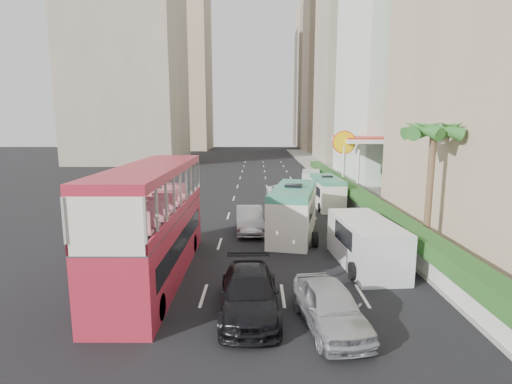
{
  "coord_description": "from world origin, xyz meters",
  "views": [
    {
      "loc": [
        -1.43,
        -17.09,
        6.85
      ],
      "look_at": [
        -1.5,
        4.0,
        3.2
      ],
      "focal_mm": 28.0,
      "sensor_mm": 36.0,
      "label": 1
    }
  ],
  "objects_px": {
    "car_silver_lane_b": "(329,327)",
    "palm_tree": "(430,189)",
    "double_decker_bus": "(154,222)",
    "car_silver_lane_a": "(249,231)",
    "shell_station": "(371,164)",
    "panel_van_far": "(311,180)",
    "minibus_near": "(293,212)",
    "panel_van_near": "(366,243)",
    "car_black": "(249,313)",
    "van_asset": "(282,199)",
    "minibus_far": "(327,192)"
  },
  "relations": [
    {
      "from": "minibus_far",
      "to": "car_silver_lane_b",
      "type": "bearing_deg",
      "value": -102.31
    },
    {
      "from": "car_black",
      "to": "panel_van_far",
      "type": "xyz_separation_m",
      "value": [
        6.0,
        28.49,
        0.9
      ]
    },
    {
      "from": "car_silver_lane_a",
      "to": "panel_van_far",
      "type": "height_order",
      "value": "panel_van_far"
    },
    {
      "from": "car_silver_lane_a",
      "to": "minibus_far",
      "type": "xyz_separation_m",
      "value": [
        6.22,
        7.58,
        1.24
      ]
    },
    {
      "from": "car_black",
      "to": "van_asset",
      "type": "relative_size",
      "value": 1.16
    },
    {
      "from": "minibus_far",
      "to": "panel_van_near",
      "type": "height_order",
      "value": "minibus_far"
    },
    {
      "from": "van_asset",
      "to": "minibus_far",
      "type": "relative_size",
      "value": 0.8
    },
    {
      "from": "car_black",
      "to": "panel_van_far",
      "type": "distance_m",
      "value": 29.13
    },
    {
      "from": "panel_van_far",
      "to": "palm_tree",
      "type": "bearing_deg",
      "value": -72.85
    },
    {
      "from": "panel_van_far",
      "to": "minibus_near",
      "type": "bearing_deg",
      "value": -93.17
    },
    {
      "from": "car_black",
      "to": "shell_station",
      "type": "height_order",
      "value": "shell_station"
    },
    {
      "from": "minibus_near",
      "to": "minibus_far",
      "type": "xyz_separation_m",
      "value": [
        3.51,
        8.57,
        -0.28
      ]
    },
    {
      "from": "car_silver_lane_a",
      "to": "panel_van_far",
      "type": "bearing_deg",
      "value": 66.61
    },
    {
      "from": "palm_tree",
      "to": "shell_station",
      "type": "distance_m",
      "value": 19.14
    },
    {
      "from": "shell_station",
      "to": "panel_van_far",
      "type": "bearing_deg",
      "value": 160.37
    },
    {
      "from": "panel_van_near",
      "to": "car_silver_lane_b",
      "type": "bearing_deg",
      "value": -119.98
    },
    {
      "from": "car_silver_lane_b",
      "to": "panel_van_far",
      "type": "bearing_deg",
      "value": 74.69
    },
    {
      "from": "panel_van_far",
      "to": "palm_tree",
      "type": "height_order",
      "value": "palm_tree"
    },
    {
      "from": "minibus_near",
      "to": "panel_van_far",
      "type": "distance_m",
      "value": 18.66
    },
    {
      "from": "minibus_far",
      "to": "shell_station",
      "type": "height_order",
      "value": "shell_station"
    },
    {
      "from": "minibus_near",
      "to": "palm_tree",
      "type": "xyz_separation_m",
      "value": [
        7.02,
        -2.72,
        1.86
      ]
    },
    {
      "from": "minibus_near",
      "to": "minibus_far",
      "type": "bearing_deg",
      "value": 79.46
    },
    {
      "from": "panel_van_far",
      "to": "shell_station",
      "type": "relative_size",
      "value": 0.56
    },
    {
      "from": "car_silver_lane_b",
      "to": "van_asset",
      "type": "relative_size",
      "value": 1.01
    },
    {
      "from": "minibus_far",
      "to": "shell_station",
      "type": "bearing_deg",
      "value": 50.5
    },
    {
      "from": "panel_van_near",
      "to": "car_black",
      "type": "bearing_deg",
      "value": -143.31
    },
    {
      "from": "car_silver_lane_a",
      "to": "van_asset",
      "type": "xyz_separation_m",
      "value": [
        2.74,
        11.0,
        0.0
      ]
    },
    {
      "from": "car_silver_lane_b",
      "to": "palm_tree",
      "type": "xyz_separation_m",
      "value": [
        6.77,
        8.48,
        3.38
      ]
    },
    {
      "from": "panel_van_near",
      "to": "car_silver_lane_a",
      "type": "bearing_deg",
      "value": 127.62
    },
    {
      "from": "car_silver_lane_b",
      "to": "panel_van_far",
      "type": "distance_m",
      "value": 29.71
    },
    {
      "from": "car_silver_lane_b",
      "to": "panel_van_near",
      "type": "xyz_separation_m",
      "value": [
        2.77,
        5.96,
        1.13
      ]
    },
    {
      "from": "van_asset",
      "to": "panel_van_near",
      "type": "height_order",
      "value": "panel_van_near"
    },
    {
      "from": "car_silver_lane_b",
      "to": "minibus_near",
      "type": "xyz_separation_m",
      "value": [
        -0.25,
        11.21,
        1.52
      ]
    },
    {
      "from": "car_silver_lane_a",
      "to": "panel_van_far",
      "type": "relative_size",
      "value": 1.05
    },
    {
      "from": "minibus_near",
      "to": "palm_tree",
      "type": "relative_size",
      "value": 1.07
    },
    {
      "from": "minibus_far",
      "to": "panel_van_near",
      "type": "distance_m",
      "value": 13.82
    },
    {
      "from": "car_black",
      "to": "car_silver_lane_a",
      "type": "bearing_deg",
      "value": 89.05
    },
    {
      "from": "double_decker_bus",
      "to": "palm_tree",
      "type": "distance_m",
      "value": 14.39
    },
    {
      "from": "van_asset",
      "to": "shell_station",
      "type": "height_order",
      "value": "shell_station"
    },
    {
      "from": "car_silver_lane_a",
      "to": "double_decker_bus",
      "type": "bearing_deg",
      "value": -121.48
    },
    {
      "from": "car_silver_lane_b",
      "to": "car_silver_lane_a",
      "type": "bearing_deg",
      "value": 94.63
    },
    {
      "from": "double_decker_bus",
      "to": "van_asset",
      "type": "relative_size",
      "value": 2.46
    },
    {
      "from": "van_asset",
      "to": "car_silver_lane_a",
      "type": "bearing_deg",
      "value": -114.44
    },
    {
      "from": "car_black",
      "to": "van_asset",
      "type": "height_order",
      "value": "car_black"
    },
    {
      "from": "double_decker_bus",
      "to": "car_silver_lane_a",
      "type": "xyz_separation_m",
      "value": [
        4.07,
        7.71,
        -2.53
      ]
    },
    {
      "from": "van_asset",
      "to": "car_silver_lane_b",
      "type": "bearing_deg",
      "value": -99.9
    },
    {
      "from": "double_decker_bus",
      "to": "car_black",
      "type": "distance_m",
      "value": 6.05
    },
    {
      "from": "panel_van_far",
      "to": "shell_station",
      "type": "bearing_deg",
      "value": -11.97
    },
    {
      "from": "car_black",
      "to": "minibus_far",
      "type": "bearing_deg",
      "value": 70.2
    },
    {
      "from": "car_silver_lane_b",
      "to": "van_asset",
      "type": "xyz_separation_m",
      "value": [
        -0.22,
        23.19,
        0.0
      ]
    }
  ]
}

